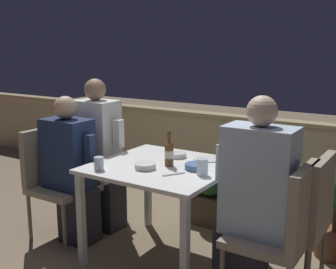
{
  "coord_description": "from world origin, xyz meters",
  "views": [
    {
      "loc": [
        1.68,
        -2.56,
        1.64
      ],
      "look_at": [
        0.0,
        0.07,
        0.98
      ],
      "focal_mm": 45.0,
      "sensor_mm": 36.0,
      "label": 1
    }
  ],
  "objects": [
    {
      "name": "chair_left_far",
      "position": [
        -1.01,
        0.19,
        0.56
      ],
      "size": [
        0.48,
        0.48,
        0.95
      ],
      "color": "gray",
      "rests_on": "ground_plane"
    },
    {
      "name": "glass_cup_2",
      "position": [
        0.43,
        0.4,
        0.8
      ],
      "size": [
        0.07,
        0.07,
        0.09
      ],
      "color": "silver",
      "rests_on": "dining_table"
    },
    {
      "name": "glass_cup_1",
      "position": [
        -0.31,
        -0.36,
        0.81
      ],
      "size": [
        0.07,
        0.07,
        0.1
      ],
      "color": "silver",
      "rests_on": "dining_table"
    },
    {
      "name": "bowl_2",
      "position": [
        0.27,
        0.02,
        0.78
      ],
      "size": [
        0.16,
        0.16,
        0.04
      ],
      "color": "#4C709E",
      "rests_on": "dining_table"
    },
    {
      "name": "ground_plane",
      "position": [
        0.0,
        0.0,
        0.0
      ],
      "size": [
        16.0,
        16.0,
        0.0
      ],
      "primitive_type": "plane",
      "color": "#847056"
    },
    {
      "name": "bowl_0",
      "position": [
        -0.02,
        0.24,
        0.78
      ],
      "size": [
        0.14,
        0.14,
        0.04
      ],
      "color": "beige",
      "rests_on": "dining_table"
    },
    {
      "name": "chair_left_near",
      "position": [
        -1.03,
        -0.15,
        0.56
      ],
      "size": [
        0.48,
        0.48,
        0.95
      ],
      "color": "gray",
      "rests_on": "ground_plane"
    },
    {
      "name": "bowl_1",
      "position": [
        -0.05,
        -0.16,
        0.78
      ],
      "size": [
        0.16,
        0.16,
        0.04
      ],
      "color": "silver",
      "rests_on": "dining_table"
    },
    {
      "name": "plate_0",
      "position": [
        0.21,
        0.32,
        0.76
      ],
      "size": [
        0.23,
        0.23,
        0.01
      ],
      "color": "white",
      "rests_on": "dining_table"
    },
    {
      "name": "glass_cup_0",
      "position": [
        0.37,
        -0.07,
        0.82
      ],
      "size": [
        0.08,
        0.08,
        0.12
      ],
      "color": "silver",
      "rests_on": "dining_table"
    },
    {
      "name": "fork_0",
      "position": [
        0.2,
        -0.17,
        0.76
      ],
      "size": [
        0.11,
        0.16,
        0.01
      ],
      "color": "silver",
      "rests_on": "dining_table"
    },
    {
      "name": "beer_bottle",
      "position": [
        0.06,
        -0.0,
        0.86
      ],
      "size": [
        0.07,
        0.07,
        0.26
      ],
      "color": "brown",
      "rests_on": "dining_table"
    },
    {
      "name": "person_blue_shirt",
      "position": [
        0.78,
        -0.14,
        0.68
      ],
      "size": [
        0.51,
        0.26,
        1.35
      ],
      "color": "#282833",
      "rests_on": "ground_plane"
    },
    {
      "name": "dining_table",
      "position": [
        0.0,
        0.0,
        0.67
      ],
      "size": [
        0.99,
        0.96,
        0.76
      ],
      "color": "white",
      "rests_on": "ground_plane"
    },
    {
      "name": "planter_hedge",
      "position": [
        0.25,
        0.84,
        0.36
      ],
      "size": [
        0.89,
        0.47,
        0.64
      ],
      "color": "brown",
      "rests_on": "ground_plane"
    },
    {
      "name": "parapet_wall",
      "position": [
        0.0,
        1.74,
        0.44
      ],
      "size": [
        9.0,
        0.18,
        0.88
      ],
      "color": "tan",
      "rests_on": "ground_plane"
    },
    {
      "name": "potted_plant",
      "position": [
        1.12,
        0.73,
        0.46
      ],
      "size": [
        0.38,
        0.38,
        0.74
      ],
      "color": "brown",
      "rests_on": "ground_plane"
    },
    {
      "name": "person_white_polo",
      "position": [
        -0.8,
        0.19,
        0.69
      ],
      "size": [
        0.47,
        0.26,
        1.36
      ],
      "color": "#282833",
      "rests_on": "ground_plane"
    },
    {
      "name": "chair_right_far",
      "position": [
        1.03,
        0.14,
        0.56
      ],
      "size": [
        0.48,
        0.48,
        0.95
      ],
      "color": "gray",
      "rests_on": "ground_plane"
    },
    {
      "name": "person_navy_jumper",
      "position": [
        -0.82,
        -0.15,
        0.62
      ],
      "size": [
        0.49,
        0.26,
        1.24
      ],
      "color": "#282833",
      "rests_on": "ground_plane"
    },
    {
      "name": "chair_right_near",
      "position": [
        0.99,
        -0.14,
        0.56
      ],
      "size": [
        0.48,
        0.48,
        0.95
      ],
      "color": "gray",
      "rests_on": "ground_plane"
    }
  ]
}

